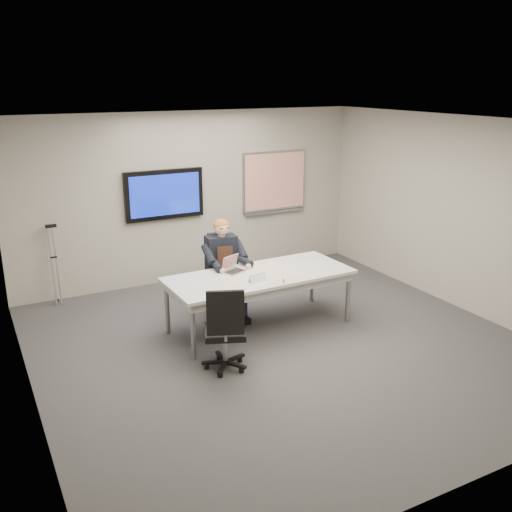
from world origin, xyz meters
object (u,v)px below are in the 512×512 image
office_chair_far (221,290)px  seated_person (227,279)px  conference_table (260,280)px  office_chair_near (225,344)px  laptop (232,267)px

office_chair_far → seated_person: bearing=-73.8°
conference_table → office_chair_far: size_ratio=2.55×
office_chair_far → office_chair_near: (-0.71, -1.70, 0.02)m
seated_person → office_chair_far: bearing=92.5°
conference_table → office_chair_near: size_ratio=2.39×
office_chair_far → seated_person: size_ratio=0.71×
office_chair_far → seated_person: 0.36m
office_chair_near → laptop: office_chair_near is taller
conference_table → office_chair_far: bearing=103.3°
office_chair_far → laptop: (-0.06, -0.53, 0.52)m
office_chair_far → laptop: office_chair_far is taller
office_chair_near → laptop: bearing=-97.3°
office_chair_near → seated_person: seated_person is taller
office_chair_near → office_chair_far: bearing=-90.8°
office_chair_near → laptop: 1.42m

